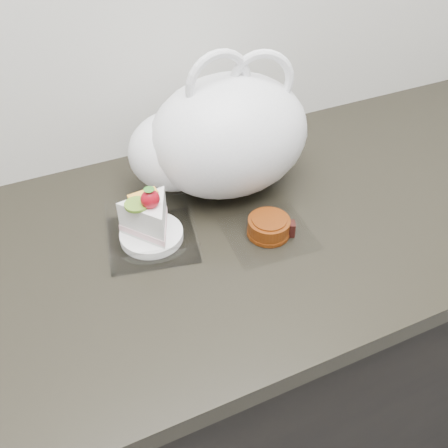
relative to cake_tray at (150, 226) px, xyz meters
name	(u,v)px	position (x,y,z in m)	size (l,w,h in m)	color
counter	(211,370)	(0.10, -0.03, -0.48)	(2.04, 0.64, 0.90)	black
cake_tray	(150,226)	(0.00, 0.00, 0.00)	(0.18, 0.18, 0.12)	white
mooncake_wrap	(269,228)	(0.20, -0.07, -0.02)	(0.16, 0.15, 0.04)	white
plastic_bag	(219,138)	(0.18, 0.10, 0.08)	(0.37, 0.28, 0.29)	white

